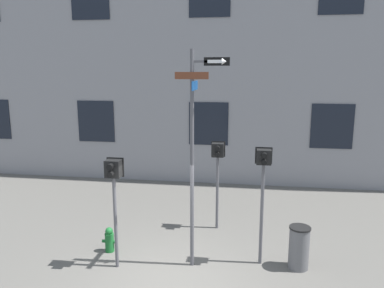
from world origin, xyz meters
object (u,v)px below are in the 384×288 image
at_px(pedestrian_signal_across, 218,161).
at_px(pedestrian_signal_left, 114,182).
at_px(street_sign_pole, 195,144).
at_px(pedestrian_signal_right, 263,175).
at_px(fire_hydrant, 109,240).
at_px(trash_bin, 299,247).

bearing_deg(pedestrian_signal_across, pedestrian_signal_left, -129.84).
bearing_deg(pedestrian_signal_across, street_sign_pole, -98.78).
bearing_deg(pedestrian_signal_right, fire_hydrant, 179.58).
bearing_deg(trash_bin, pedestrian_signal_left, -172.03).
distance_m(pedestrian_signal_right, trash_bin, 1.94).
distance_m(street_sign_pole, pedestrian_signal_left, 2.05).
bearing_deg(street_sign_pole, fire_hydrant, 170.96).
relative_size(pedestrian_signal_across, fire_hydrant, 3.97).
height_order(street_sign_pole, pedestrian_signal_left, street_sign_pole).
bearing_deg(trash_bin, street_sign_pole, -174.25).
xyz_separation_m(pedestrian_signal_right, trash_bin, (0.89, -0.09, -1.72)).
relative_size(street_sign_pole, pedestrian_signal_across, 1.95).
bearing_deg(pedestrian_signal_left, trash_bin, 7.97).
bearing_deg(pedestrian_signal_right, pedestrian_signal_across, 122.57).
xyz_separation_m(pedestrian_signal_left, pedestrian_signal_right, (3.39, 0.69, 0.13)).
height_order(pedestrian_signal_right, pedestrian_signal_across, pedestrian_signal_right).
xyz_separation_m(pedestrian_signal_right, pedestrian_signal_across, (-1.22, 1.91, -0.16)).
xyz_separation_m(pedestrian_signal_across, trash_bin, (2.11, -2.00, -1.55)).
distance_m(pedestrian_signal_right, pedestrian_signal_across, 2.28).
bearing_deg(street_sign_pole, trash_bin, 5.75).
distance_m(street_sign_pole, pedestrian_signal_across, 2.45).
height_order(street_sign_pole, trash_bin, street_sign_pole).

